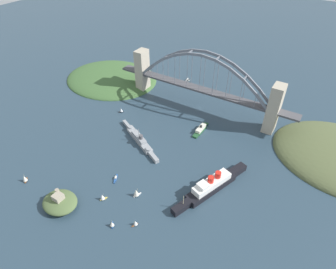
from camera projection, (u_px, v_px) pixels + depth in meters
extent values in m
plane|color=#283D4C|center=(199.00, 108.00, 378.25)|extent=(1400.00, 1400.00, 0.00)
cube|color=#ADA38E|center=(274.00, 109.00, 321.76)|extent=(12.89, 18.84, 59.53)
cube|color=#ADA38E|center=(142.00, 71.00, 397.58)|extent=(12.89, 18.84, 59.53)
cube|color=#47474C|center=(201.00, 89.00, 361.07)|extent=(171.16, 13.83, 2.40)
cube|color=#47474C|center=(290.00, 115.00, 315.56)|extent=(24.00, 13.83, 2.40)
cube|color=#47474C|center=(132.00, 69.00, 406.58)|extent=(24.00, 13.83, 2.40)
cube|color=slate|center=(266.00, 99.00, 326.89)|extent=(19.99, 1.80, 19.54)
cube|color=slate|center=(254.00, 83.00, 324.64)|extent=(19.69, 1.80, 15.97)
cube|color=slate|center=(240.00, 70.00, 324.78)|extent=(19.28, 1.80, 12.40)
cube|color=slate|center=(227.00, 60.00, 327.31)|extent=(18.75, 1.80, 8.79)
cube|color=slate|center=(213.00, 54.00, 332.24)|extent=(18.10, 1.80, 5.10)
cube|color=slate|center=(200.00, 51.00, 339.55)|extent=(18.10, 1.80, 5.10)
cube|color=slate|center=(186.00, 51.00, 349.26)|extent=(18.75, 1.80, 8.79)
cube|color=slate|center=(174.00, 54.00, 361.36)|extent=(19.28, 1.80, 12.40)
cube|color=slate|center=(162.00, 59.00, 375.86)|extent=(19.69, 1.80, 15.97)
cube|color=slate|center=(152.00, 67.00, 392.74)|extent=(19.99, 1.80, 19.54)
cube|color=slate|center=(263.00, 104.00, 318.63)|extent=(19.99, 1.80, 19.54)
cube|color=slate|center=(250.00, 88.00, 316.38)|extent=(19.69, 1.80, 15.97)
cube|color=slate|center=(236.00, 74.00, 316.52)|extent=(19.28, 1.80, 12.40)
cube|color=slate|center=(222.00, 64.00, 319.05)|extent=(18.75, 1.80, 8.79)
cube|color=slate|center=(208.00, 58.00, 323.97)|extent=(18.10, 1.80, 5.10)
cube|color=slate|center=(195.00, 54.00, 331.29)|extent=(18.10, 1.80, 5.10)
cube|color=slate|center=(181.00, 54.00, 341.00)|extent=(18.75, 1.80, 8.79)
cube|color=slate|center=(169.00, 57.00, 353.10)|extent=(19.28, 1.80, 12.40)
cube|color=slate|center=(157.00, 63.00, 367.60)|extent=(19.69, 1.80, 15.97)
cube|color=slate|center=(147.00, 70.00, 384.48)|extent=(19.99, 1.80, 19.54)
cube|color=slate|center=(270.00, 110.00, 324.48)|extent=(1.40, 12.45, 1.40)
cube|color=slate|center=(245.00, 78.00, 319.98)|extent=(1.40, 12.45, 1.40)
cube|color=slate|center=(218.00, 58.00, 325.05)|extent=(1.40, 12.45, 1.40)
cube|color=slate|center=(191.00, 52.00, 339.68)|extent=(1.40, 12.45, 1.40)
cube|color=slate|center=(166.00, 58.00, 363.88)|extent=(1.40, 12.45, 1.40)
cube|color=slate|center=(144.00, 73.00, 397.65)|extent=(1.40, 12.45, 1.40)
cylinder|color=slate|center=(259.00, 96.00, 330.17)|extent=(0.56, 0.56, 16.05)
cylinder|color=slate|center=(255.00, 101.00, 321.91)|extent=(0.56, 0.56, 16.05)
cylinder|color=slate|center=(245.00, 87.00, 333.31)|extent=(0.56, 0.56, 29.46)
cylinder|color=slate|center=(241.00, 92.00, 325.04)|extent=(0.56, 0.56, 29.46)
cylinder|color=slate|center=(231.00, 80.00, 337.63)|extent=(0.56, 0.56, 39.04)
cylinder|color=slate|center=(227.00, 84.00, 329.37)|extent=(0.56, 0.56, 39.04)
cylinder|color=slate|center=(218.00, 74.00, 343.16)|extent=(0.56, 0.56, 44.79)
cylinder|color=slate|center=(214.00, 78.00, 334.89)|extent=(0.56, 0.56, 44.79)
cylinder|color=slate|center=(205.00, 70.00, 349.87)|extent=(0.56, 0.56, 46.71)
cylinder|color=slate|center=(200.00, 74.00, 341.61)|extent=(0.56, 0.56, 46.71)
cylinder|color=slate|center=(192.00, 67.00, 357.79)|extent=(0.56, 0.56, 44.79)
cylinder|color=slate|center=(187.00, 71.00, 349.53)|extent=(0.56, 0.56, 44.79)
cylinder|color=slate|center=(180.00, 66.00, 366.90)|extent=(0.56, 0.56, 39.04)
cylinder|color=slate|center=(175.00, 70.00, 358.64)|extent=(0.56, 0.56, 39.04)
cylinder|color=slate|center=(168.00, 66.00, 377.21)|extent=(0.56, 0.56, 29.46)
cylinder|color=slate|center=(163.00, 70.00, 368.94)|extent=(0.56, 0.56, 29.46)
cylinder|color=slate|center=(157.00, 68.00, 388.71)|extent=(0.56, 0.56, 16.05)
cylinder|color=slate|center=(152.00, 71.00, 380.45)|extent=(0.56, 0.56, 16.05)
ellipsoid|color=#3D6033|center=(112.00, 79.00, 442.04)|extent=(145.48, 126.34, 18.21)
ellipsoid|color=#756B5B|center=(142.00, 75.00, 451.62)|extent=(50.92, 37.90, 10.02)
cube|color=black|center=(211.00, 187.00, 265.64)|extent=(30.63, 56.27, 6.44)
cube|color=black|center=(181.00, 207.00, 247.84)|extent=(12.73, 19.68, 6.44)
cube|color=black|center=(237.00, 170.00, 283.45)|extent=(14.01, 20.15, 6.44)
cube|color=white|center=(212.00, 183.00, 261.73)|extent=(24.14, 42.63, 6.09)
cube|color=white|center=(203.00, 185.00, 253.33)|extent=(11.86, 11.77, 3.20)
cylinder|color=red|center=(211.00, 179.00, 256.93)|extent=(5.57, 5.57, 6.10)
cylinder|color=red|center=(218.00, 175.00, 261.44)|extent=(5.57, 5.57, 6.10)
cylinder|color=tan|center=(183.00, 200.00, 243.82)|extent=(0.50, 0.50, 10.00)
cube|color=gray|center=(139.00, 140.00, 322.00)|extent=(48.54, 30.17, 4.28)
cube|color=gray|center=(127.00, 125.00, 344.40)|extent=(16.62, 10.91, 4.28)
cube|color=gray|center=(154.00, 157.00, 299.60)|extent=(16.95, 11.58, 4.28)
cube|color=gray|center=(139.00, 137.00, 319.59)|extent=(25.39, 17.29, 3.44)
cylinder|color=gray|center=(130.00, 127.00, 335.37)|extent=(5.78, 5.78, 2.20)
cylinder|color=gray|center=(149.00, 149.00, 304.58)|extent=(5.78, 5.78, 2.20)
cylinder|color=gray|center=(139.00, 133.00, 315.40)|extent=(0.60, 0.60, 10.00)
cylinder|color=#4C4C51|center=(141.00, 137.00, 313.79)|extent=(4.54, 4.54, 4.40)
cube|color=#23512D|center=(201.00, 130.00, 337.97)|extent=(6.73, 19.52, 2.04)
cube|color=#23512D|center=(205.00, 125.00, 346.57)|extent=(4.68, 6.51, 2.04)
cube|color=#23512D|center=(196.00, 136.00, 329.36)|extent=(5.61, 6.52, 2.04)
cube|color=beige|center=(201.00, 128.00, 336.27)|extent=(5.72, 17.89, 3.39)
cylinder|color=black|center=(201.00, 126.00, 334.47)|extent=(2.66, 2.66, 2.40)
ellipsoid|color=#4C6038|center=(60.00, 202.00, 250.50)|extent=(32.59, 27.71, 9.16)
cube|color=#9E937F|center=(58.00, 198.00, 246.56)|extent=(8.00, 8.00, 7.13)
cylinder|color=gray|center=(58.00, 193.00, 250.51)|extent=(3.60, 3.60, 7.84)
cylinder|color=#B7B7B2|center=(187.00, 82.00, 434.15)|extent=(5.84, 1.62, 0.90)
cylinder|color=#B7B7B2|center=(188.00, 80.00, 436.80)|extent=(5.84, 1.62, 0.90)
cylinder|color=black|center=(187.00, 81.00, 433.51)|extent=(0.14, 0.14, 1.17)
cylinder|color=black|center=(188.00, 80.00, 436.16)|extent=(0.14, 0.14, 1.17)
ellipsoid|color=beige|center=(188.00, 80.00, 434.12)|extent=(7.03, 2.00, 1.13)
cylinder|color=black|center=(186.00, 79.00, 435.13)|extent=(0.93, 1.17, 1.07)
cube|color=beige|center=(187.00, 79.00, 434.10)|extent=(2.88, 9.63, 0.20)
cube|color=beige|center=(189.00, 80.00, 433.05)|extent=(1.55, 3.72, 0.12)
cube|color=black|center=(189.00, 79.00, 432.30)|extent=(1.11, 0.26, 1.50)
cube|color=#234C8C|center=(112.00, 225.00, 237.19)|extent=(3.79, 4.09, 1.01)
cube|color=#234C8C|center=(112.00, 222.00, 239.20)|extent=(1.42, 1.49, 1.01)
cube|color=#234C8C|center=(112.00, 228.00, 235.19)|extent=(1.54, 1.59, 1.01)
cylinder|color=tan|center=(112.00, 222.00, 235.47)|extent=(0.16, 0.16, 5.30)
cone|color=silver|center=(112.00, 224.00, 234.76)|extent=(5.01, 5.01, 4.24)
cube|color=brown|center=(26.00, 180.00, 276.13)|extent=(4.28, 4.54, 1.10)
cube|color=brown|center=(27.00, 178.00, 278.37)|extent=(1.60, 1.66, 1.10)
cube|color=brown|center=(25.00, 183.00, 273.89)|extent=(1.73, 1.77, 1.10)
cylinder|color=tan|center=(25.00, 177.00, 273.77)|extent=(0.16, 0.16, 7.36)
cone|color=silver|center=(25.00, 178.00, 273.02)|extent=(5.63, 5.63, 5.89)
cube|color=brown|center=(135.00, 225.00, 237.23)|extent=(2.79, 3.95, 0.74)
cube|color=brown|center=(132.00, 227.00, 236.15)|extent=(1.08, 1.38, 0.74)
cube|color=brown|center=(137.00, 224.00, 238.32)|extent=(1.20, 1.44, 0.74)
cylinder|color=tan|center=(134.00, 223.00, 235.21)|extent=(0.16, 0.16, 5.31)
cone|color=white|center=(135.00, 223.00, 235.85)|extent=(4.47, 4.47, 4.25)
cube|color=gold|center=(104.00, 199.00, 258.60)|extent=(3.67, 4.62, 0.91)
cube|color=gold|center=(107.00, 198.00, 259.71)|extent=(1.42, 1.65, 0.91)
cube|color=gold|center=(101.00, 200.00, 257.49)|extent=(1.57, 1.73, 0.91)
cylinder|color=tan|center=(104.00, 196.00, 256.38)|extent=(0.16, 0.16, 6.63)
cone|color=white|center=(102.00, 197.00, 256.11)|extent=(5.23, 5.23, 5.30)
cube|color=black|center=(121.00, 112.00, 369.20)|extent=(3.91, 4.05, 0.97)
cube|color=black|center=(119.00, 112.00, 368.64)|extent=(1.45, 1.48, 0.97)
cube|color=black|center=(123.00, 112.00, 369.76)|extent=(1.56, 1.59, 0.97)
cylinder|color=tan|center=(120.00, 110.00, 367.08)|extent=(0.16, 0.16, 5.59)
cone|color=white|center=(121.00, 110.00, 367.50)|extent=(5.11, 5.11, 4.47)
cube|color=silver|center=(137.00, 195.00, 262.29)|extent=(3.53, 5.39, 0.74)
cube|color=silver|center=(140.00, 193.00, 263.94)|extent=(1.40, 1.87, 0.74)
cube|color=silver|center=(134.00, 197.00, 260.65)|extent=(1.57, 1.93, 0.74)
cylinder|color=tan|center=(137.00, 191.00, 259.49)|extent=(0.16, 0.16, 8.92)
cone|color=silver|center=(136.00, 192.00, 259.04)|extent=(5.85, 5.85, 7.14)
cube|color=#234C8C|center=(116.00, 179.00, 277.55)|extent=(4.81, 7.13, 1.25)
cube|color=#234C8C|center=(114.00, 182.00, 273.98)|extent=(2.01, 2.57, 1.25)
cube|color=#234C8C|center=(117.00, 175.00, 281.11)|extent=(2.22, 2.66, 1.25)
cube|color=beige|center=(116.00, 177.00, 277.47)|extent=(2.97, 3.83, 1.14)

